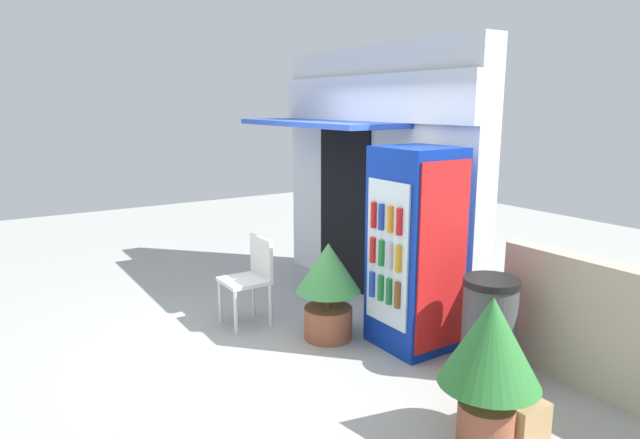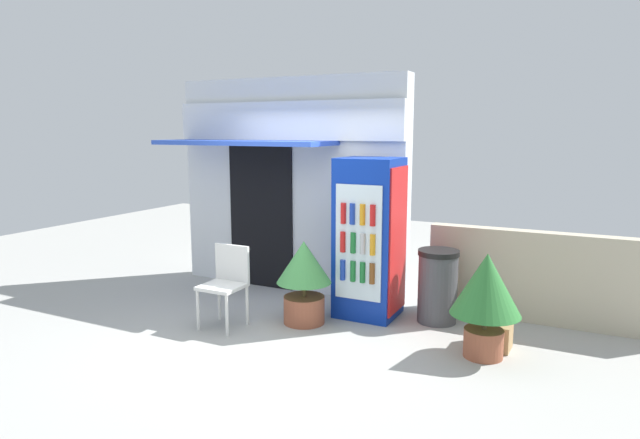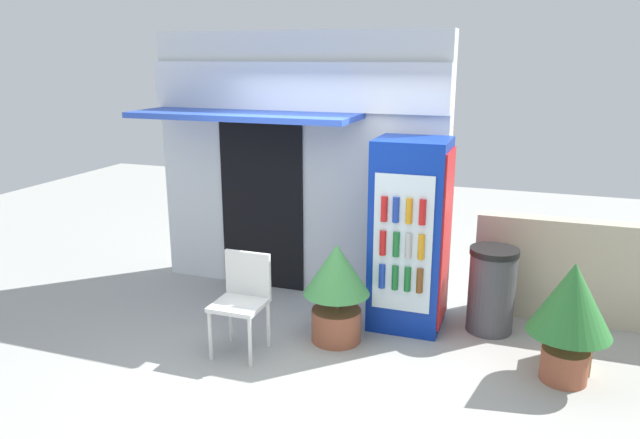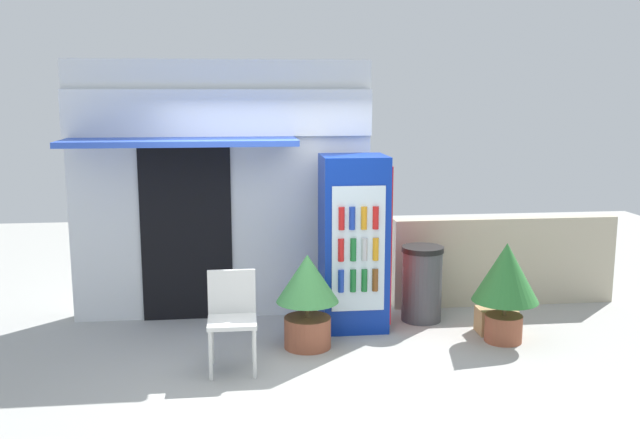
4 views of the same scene
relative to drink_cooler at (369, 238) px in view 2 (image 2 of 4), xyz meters
name	(u,v)px [view 2 (image 2 of 4)]	position (x,y,z in m)	size (l,w,h in m)	color
ground	(266,331)	(-0.83, -1.01, -0.96)	(16.00, 16.00, 0.00)	#A3A39E
storefront_building	(289,182)	(-1.46, 0.61, 0.56)	(3.39, 1.11, 2.93)	silver
drink_cooler	(369,238)	(0.00, 0.00, 0.00)	(0.72, 0.71, 1.91)	#0C2D9E
plastic_chair	(227,279)	(-1.33, -1.05, -0.41)	(0.45, 0.45, 0.93)	silver
potted_plant_near_shop	(304,275)	(-0.57, -0.59, -0.38)	(0.64, 0.64, 0.97)	#995138
potted_plant_curbside	(486,292)	(1.48, -0.66, -0.29)	(0.69, 0.69, 1.06)	#995138
trash_bin	(438,286)	(0.81, 0.13, -0.52)	(0.48, 0.48, 0.86)	#47474C
stone_boundary_wall	(549,278)	(1.97, 0.65, -0.42)	(2.76, 0.20, 1.08)	#B7AD93
cardboard_box	(490,335)	(1.50, -0.39, -0.82)	(0.41, 0.29, 0.27)	tan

